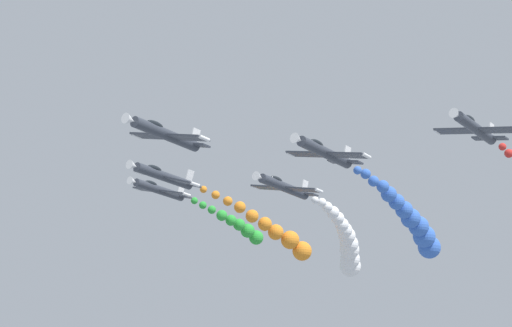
% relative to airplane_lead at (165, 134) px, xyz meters
% --- Properties ---
extents(airplane_lead, '(9.38, 10.35, 3.12)m').
position_rel_airplane_lead_xyz_m(airplane_lead, '(0.00, 0.00, 0.00)').
color(airplane_lead, '#333842').
extents(airplane_left_inner, '(9.42, 10.35, 3.02)m').
position_rel_airplane_lead_xyz_m(airplane_left_inner, '(-10.52, -12.44, -0.57)').
color(airplane_left_inner, '#333842').
extents(smoke_trail_left_inner, '(3.11, 20.38, 7.24)m').
position_rel_airplane_lead_xyz_m(smoke_trail_left_inner, '(-10.15, -33.28, -3.99)').
color(smoke_trail_left_inner, blue).
extents(airplane_right_inner, '(9.17, 10.35, 3.50)m').
position_rel_airplane_lead_xyz_m(airplane_right_inner, '(10.34, -11.21, 0.29)').
color(airplane_right_inner, '#333842').
extents(smoke_trail_right_inner, '(4.50, 19.32, 6.72)m').
position_rel_airplane_lead_xyz_m(smoke_trail_right_inner, '(8.51, -32.05, -2.97)').
color(smoke_trail_right_inner, orange).
extents(airplane_left_outer, '(9.42, 10.35, 3.03)m').
position_rel_airplane_lead_xyz_m(airplane_left_outer, '(0.51, -21.30, -0.29)').
color(airplane_left_outer, '#333842').
extents(smoke_trail_left_outer, '(8.59, 21.87, 6.64)m').
position_rel_airplane_lead_xyz_m(smoke_trail_left_outer, '(4.70, -43.08, -3.17)').
color(smoke_trail_left_outer, white).
extents(airplane_right_outer, '(9.46, 10.35, 2.91)m').
position_rel_airplane_lead_xyz_m(airplane_right_outer, '(-22.37, -23.48, 2.77)').
color(airplane_right_outer, '#333842').
extents(airplane_trailing, '(9.35, 10.35, 3.18)m').
position_rel_airplane_lead_xyz_m(airplane_trailing, '(21.90, -23.09, 3.30)').
color(airplane_trailing, '#333842').
extents(smoke_trail_trailing, '(2.25, 16.52, 4.18)m').
position_rel_airplane_lead_xyz_m(smoke_trail_trailing, '(21.88, -41.25, 1.71)').
color(smoke_trail_trailing, green).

